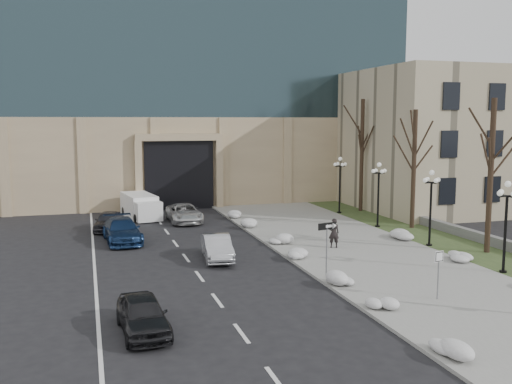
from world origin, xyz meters
The scene contains 32 objects.
ground centered at (0.00, 0.00, 0.00)m, with size 160.00×160.00×0.00m, color black.
sidewalk centered at (3.50, 14.00, 0.06)m, with size 9.00×40.00×0.12m, color #959690.
curb centered at (-1.00, 14.00, 0.07)m, with size 0.30×40.00×0.14m, color #959690.
grass_strip centered at (10.00, 14.00, 0.05)m, with size 4.00×40.00×0.10m, color #314221.
stone_wall centered at (12.00, 16.00, 0.35)m, with size 0.50×30.00×0.70m, color slate.
office_tower centered at (-2.01, 43.58, 18.49)m, with size 40.00×24.70×36.00m.
classical_building centered at (22.00, 27.98, 6.00)m, with size 22.00×18.12×12.00m.
car_a centered at (-9.94, 3.10, 0.69)m, with size 1.64×4.07×1.39m, color black.
car_b centered at (-4.89, 13.14, 0.69)m, with size 1.46×4.20×1.38m, color #ACAEB4.
car_c centered at (-9.69, 19.37, 0.76)m, with size 2.13×5.23×1.52m, color navy.
car_d centered at (-4.68, 25.41, 0.69)m, with size 2.31×5.00×1.39m, color silver.
car_e centered at (-10.38, 23.61, 0.69)m, with size 1.63×4.04×1.38m, color #313136.
pedestrian centered at (2.40, 13.58, 1.01)m, with size 0.65×0.43×1.79m, color black.
box_truck centered at (-7.67, 28.46, 0.89)m, with size 2.88×6.03×1.84m.
one_way_sign centered at (-0.46, 7.76, 2.32)m, with size 1.06×0.32×2.81m.
keep_sign centered at (2.53, 3.15, 1.63)m, with size 0.47×0.13×2.22m.
snow_clump_a centered at (-0.50, -2.19, 0.30)m, with size 1.10×1.60×0.36m, color silver.
snow_clump_b centered at (-0.30, 2.61, 0.30)m, with size 1.10×1.60×0.36m, color silver.
snow_clump_c centered at (-0.62, 6.58, 0.30)m, with size 1.10×1.60×0.36m, color silver.
snow_clump_d centered at (-0.75, 11.89, 0.30)m, with size 1.10×1.60×0.36m, color silver.
snow_clump_e centered at (-0.41, 15.58, 0.30)m, with size 1.10×1.60×0.36m, color silver.
snow_clump_f centered at (-0.71, 20.95, 0.30)m, with size 1.10×1.60×0.36m, color silver.
snow_clump_g centered at (-0.54, 25.27, 0.30)m, with size 1.10×1.60×0.36m, color silver.
snow_clump_i centered at (7.83, 8.56, 0.30)m, with size 1.10×1.60×0.36m, color silver.
snow_clump_j centered at (7.87, 14.68, 0.30)m, with size 1.10×1.60×0.36m, color silver.
lamppost_a centered at (8.30, 6.00, 3.07)m, with size 1.18×1.18×4.76m.
lamppost_b centered at (8.30, 12.50, 3.07)m, with size 1.18×1.18×4.76m.
lamppost_c centered at (8.30, 19.00, 3.07)m, with size 1.18×1.18×4.76m.
lamppost_d centered at (8.30, 25.50, 3.07)m, with size 1.18×1.18×4.76m.
tree_near centered at (10.50, 10.00, 5.83)m, with size 3.20×3.20×9.00m.
tree_mid centered at (10.50, 18.00, 5.50)m, with size 3.20×3.20×8.50m.
tree_far centered at (10.50, 26.00, 6.15)m, with size 3.20×3.20×9.50m.
Camera 1 is at (-11.71, -17.32, 7.74)m, focal length 40.00 mm.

